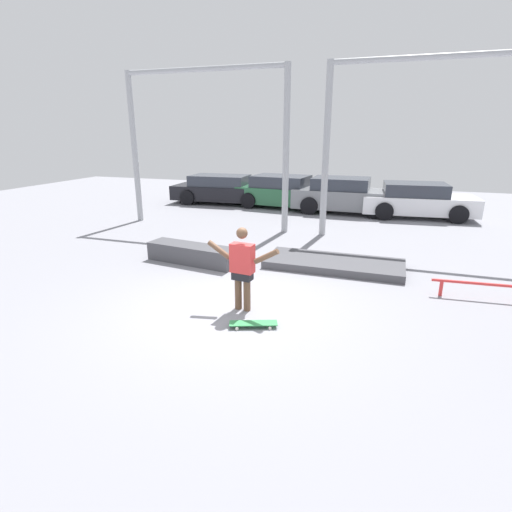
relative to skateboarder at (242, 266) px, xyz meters
name	(u,v)px	position (x,y,z in m)	size (l,w,h in m)	color
ground_plane	(233,308)	(-0.19, -0.02, -0.85)	(36.00, 36.00, 0.00)	gray
skateboarder	(242,266)	(0.00, 0.00, 0.00)	(1.40, 0.26, 1.55)	brown
skateboard	(253,323)	(0.41, -0.59, -0.79)	(0.83, 0.48, 0.08)	#338C4C
grind_box	(192,254)	(-2.16, 2.19, -0.62)	(2.35, 0.61, 0.45)	#47474C
manual_pad	(334,264)	(1.25, 2.94, -0.76)	(3.25, 1.35, 0.18)	#47474C
grind_rail	(491,287)	(4.39, 1.94, -0.58)	(2.13, 0.21, 0.35)	red
canopy_support_left	(205,130)	(-3.54, 6.05, 2.32)	(5.68, 0.20, 5.08)	#A5A8AD
canopy_support_right	(427,130)	(3.17, 6.05, 2.32)	(5.68, 0.20, 5.08)	#A5A8AD
parked_car_black	(223,190)	(-4.83, 10.37, -0.22)	(4.65, 2.04, 1.27)	black
parked_car_green	(283,192)	(-1.99, 10.32, -0.19)	(4.32, 2.28, 1.35)	#28603D
parked_car_grey	(343,196)	(0.59, 9.97, -0.17)	(3.99, 1.94, 1.39)	slate
parked_car_white	(417,201)	(3.37, 9.93, -0.21)	(4.21, 2.19, 1.29)	white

